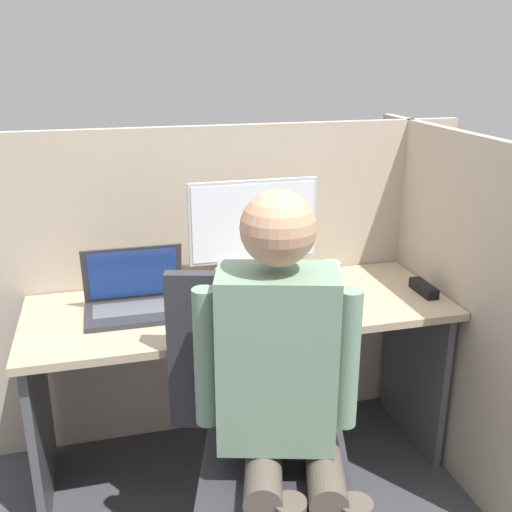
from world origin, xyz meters
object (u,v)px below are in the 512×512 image
at_px(office_chair, 258,434).
at_px(coffee_mug, 331,272).
at_px(laptop, 135,300).
at_px(carrot_toy, 339,308).
at_px(stapler, 424,288).
at_px(paper_box, 254,283).
at_px(person, 285,383).
at_px(monitor, 254,227).

xyz_separation_m(office_chair, coffee_mug, (0.50, 0.66, 0.27)).
xyz_separation_m(laptop, carrot_toy, (0.74, -0.21, -0.03)).
bearing_deg(stapler, laptop, 174.65).
distance_m(laptop, coffee_mug, 0.84).
bearing_deg(paper_box, person, -97.96).
bearing_deg(monitor, coffee_mug, 3.67).
distance_m(monitor, laptop, 0.54).
xyz_separation_m(stapler, person, (-0.78, -0.59, 0.02)).
height_order(office_chair, person, person).
height_order(carrot_toy, coffee_mug, coffee_mug).
bearing_deg(person, carrot_toy, 53.15).
bearing_deg(carrot_toy, stapler, 13.49).
xyz_separation_m(carrot_toy, office_chair, (-0.41, -0.35, -0.25)).
distance_m(laptop, carrot_toy, 0.77).
height_order(laptop, carrot_toy, laptop).
height_order(monitor, laptop, monitor).
xyz_separation_m(monitor, office_chair, (-0.15, -0.64, -0.50)).
height_order(stapler, office_chair, office_chair).
distance_m(laptop, stapler, 1.16).
distance_m(carrot_toy, person, 0.61).
bearing_deg(coffee_mug, person, -119.46).
distance_m(paper_box, coffee_mug, 0.35).
bearing_deg(paper_box, monitor, 90.00).
xyz_separation_m(paper_box, stapler, (0.67, -0.19, -0.01)).
xyz_separation_m(carrot_toy, person, (-0.37, -0.49, 0.02)).
height_order(carrot_toy, office_chair, office_chair).
bearing_deg(monitor, laptop, -169.66).
distance_m(monitor, carrot_toy, 0.47).
bearing_deg(person, stapler, 37.17).
relative_size(laptop, person, 0.28).
height_order(laptop, coffee_mug, laptop).
bearing_deg(laptop, stapler, -5.35).
height_order(monitor, person, person).
bearing_deg(monitor, stapler, -16.40).
distance_m(paper_box, monitor, 0.24).
bearing_deg(coffee_mug, carrot_toy, -105.57).
height_order(monitor, coffee_mug, monitor).
bearing_deg(stapler, office_chair, -151.48).
bearing_deg(paper_box, carrot_toy, -48.43).
height_order(laptop, stapler, laptop).
xyz_separation_m(laptop, office_chair, (0.33, -0.55, -0.27)).
relative_size(paper_box, monitor, 0.54).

